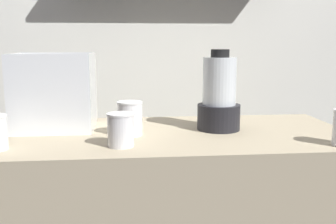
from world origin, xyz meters
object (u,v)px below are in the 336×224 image
at_px(juice_cup_beet_left, 121,132).
at_px(juice_cup_pomegranate_middle, 130,121).
at_px(carrot_display_bin, 53,105).
at_px(blender_pitcher, 219,97).

bearing_deg(juice_cup_beet_left, juice_cup_pomegranate_middle, 78.52).
xyz_separation_m(carrot_display_bin, juice_cup_beet_left, (0.27, -0.29, -0.05)).
height_order(blender_pitcher, juice_cup_pomegranate_middle, blender_pitcher).
bearing_deg(juice_cup_pomegranate_middle, blender_pitcher, 10.35).
bearing_deg(blender_pitcher, carrot_display_bin, 173.47).
distance_m(blender_pitcher, juice_cup_beet_left, 0.45).
xyz_separation_m(juice_cup_beet_left, juice_cup_pomegranate_middle, (0.03, 0.15, 0.01)).
bearing_deg(blender_pitcher, juice_cup_beet_left, -150.29).
bearing_deg(juice_cup_pomegranate_middle, juice_cup_beet_left, -101.48).
height_order(carrot_display_bin, juice_cup_pomegranate_middle, carrot_display_bin).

